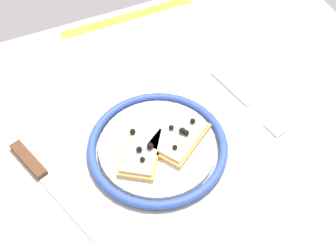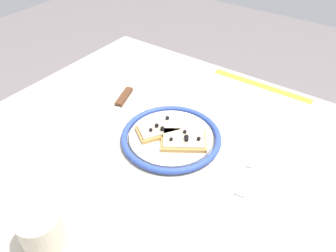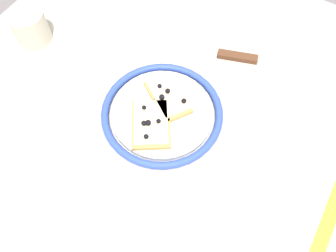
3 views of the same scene
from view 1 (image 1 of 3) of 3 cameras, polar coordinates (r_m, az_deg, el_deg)
dining_table at (r=0.87m, az=0.95°, el=-7.93°), size 1.03×0.89×0.74m
plate at (r=0.81m, az=-1.31°, el=-2.61°), size 0.25×0.25×0.02m
pizza_slice_near at (r=0.81m, az=1.27°, el=-1.29°), size 0.13×0.12×0.03m
pizza_slice_far at (r=0.79m, az=-3.35°, el=-3.18°), size 0.11×0.12×0.03m
knife at (r=0.82m, az=-15.75°, el=-5.50°), size 0.10×0.23×0.01m
fork at (r=0.90m, az=9.73°, el=2.88°), size 0.06×0.20×0.00m
measuring_tape at (r=1.08m, az=-4.99°, el=13.41°), size 0.31×0.03×0.00m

